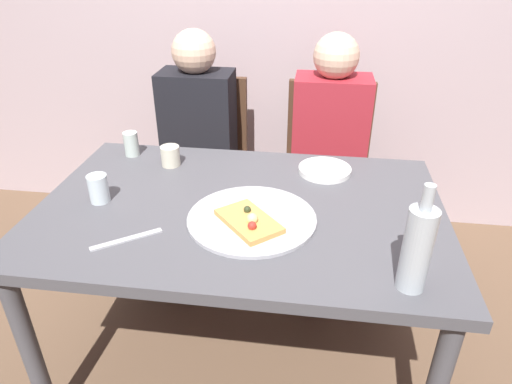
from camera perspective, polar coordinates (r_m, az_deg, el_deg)
name	(u,v)px	position (r m, az deg, el deg)	size (l,w,h in m)	color
ground_plane	(243,352)	(2.04, -1.63, -19.41)	(8.00, 8.00, 0.00)	brown
dining_table	(241,224)	(1.61, -1.95, -4.08)	(1.39, 0.91, 0.73)	#4C4C51
pizza_tray	(252,219)	(1.49, -0.53, -3.35)	(0.42, 0.42, 0.01)	#ADADB2
pizza_slice_last	(249,221)	(1.44, -0.87, -3.63)	(0.24, 0.25, 0.05)	tan
wine_bottle	(417,248)	(1.22, 19.55, -6.64)	(0.08, 0.08, 0.31)	#B2BCC1
tumbler_near	(99,188)	(1.66, -19.13, 0.42)	(0.07, 0.07, 0.10)	silver
tumbler_far	(131,144)	(1.99, -15.36, 5.83)	(0.06, 0.06, 0.10)	#B7C6BC
wine_glass	(170,156)	(1.86, -10.67, 4.47)	(0.08, 0.08, 0.08)	beige
plate_stack	(325,170)	(1.81, 8.61, 2.75)	(0.21, 0.21, 0.02)	white
table_knife	(127,239)	(1.45, -15.90, -5.74)	(0.22, 0.02, 0.01)	#B7B7BC
chair_left	(203,153)	(2.48, -6.60, 4.82)	(0.44, 0.44, 0.90)	#472D1E
chair_right	(327,161)	(2.41, 8.89, 3.90)	(0.44, 0.44, 0.90)	#472D1E
guest_in_sweater	(195,143)	(2.29, -7.68, 6.16)	(0.36, 0.56, 1.17)	black
guest_in_beanie	(329,150)	(2.22, 9.14, 5.22)	(0.36, 0.56, 1.17)	maroon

